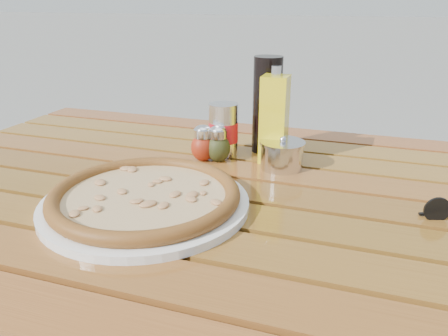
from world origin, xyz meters
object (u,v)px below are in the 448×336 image
(pizza, at_px, (145,195))
(soda_can, at_px, (223,130))
(oregano_shaker, at_px, (218,144))
(plate, at_px, (146,203))
(pepper_shaker, at_px, (203,144))
(table, at_px, (221,221))
(parmesan_tin, at_px, (282,154))
(olive_oil_cruet, at_px, (274,119))
(dark_bottle, at_px, (267,105))

(pizza, relative_size, soda_can, 2.98)
(oregano_shaker, bearing_deg, soda_can, 93.31)
(plate, relative_size, pizza, 1.01)
(pizza, xyz_separation_m, pepper_shaker, (0.01, 0.25, 0.02))
(plate, xyz_separation_m, soda_can, (0.04, 0.30, 0.05))
(table, bearing_deg, plate, -126.38)
(oregano_shaker, distance_m, parmesan_tin, 0.14)
(oregano_shaker, height_order, soda_can, soda_can)
(olive_oil_cruet, bearing_deg, oregano_shaker, -162.71)
(pepper_shaker, relative_size, soda_can, 0.68)
(pepper_shaker, bearing_deg, soda_can, 58.95)
(dark_bottle, bearing_deg, pizza, -109.30)
(oregano_shaker, relative_size, parmesan_tin, 0.68)
(pepper_shaker, relative_size, parmesan_tin, 0.68)
(pizza, xyz_separation_m, oregano_shaker, (0.04, 0.26, 0.02))
(soda_can, height_order, olive_oil_cruet, olive_oil_cruet)
(table, relative_size, pizza, 3.92)
(oregano_shaker, relative_size, dark_bottle, 0.37)
(olive_oil_cruet, bearing_deg, pepper_shaker, -164.04)
(plate, height_order, oregano_shaker, oregano_shaker)
(dark_bottle, relative_size, olive_oil_cruet, 1.05)
(pepper_shaker, distance_m, dark_bottle, 0.18)
(oregano_shaker, distance_m, soda_can, 0.05)
(oregano_shaker, bearing_deg, olive_oil_cruet, 17.29)
(plate, height_order, pepper_shaker, pepper_shaker)
(pepper_shaker, bearing_deg, plate, -92.26)
(plate, relative_size, parmesan_tin, 3.00)
(table, distance_m, dark_bottle, 0.30)
(plate, distance_m, olive_oil_cruet, 0.35)
(soda_can, bearing_deg, table, -73.02)
(soda_can, bearing_deg, pepper_shaker, -121.05)
(table, bearing_deg, parmesan_tin, 55.54)
(table, height_order, oregano_shaker, oregano_shaker)
(pizza, xyz_separation_m, soda_can, (0.04, 0.30, 0.04))
(olive_oil_cruet, distance_m, parmesan_tin, 0.08)
(soda_can, xyz_separation_m, parmesan_tin, (0.15, -0.04, -0.03))
(olive_oil_cruet, height_order, parmesan_tin, olive_oil_cruet)
(oregano_shaker, bearing_deg, parmesan_tin, 0.94)
(plate, relative_size, pepper_shaker, 4.39)
(dark_bottle, bearing_deg, pepper_shaker, -136.90)
(oregano_shaker, xyz_separation_m, soda_can, (-0.00, 0.04, 0.02))
(pizza, height_order, dark_bottle, dark_bottle)
(olive_oil_cruet, bearing_deg, soda_can, 175.95)
(oregano_shaker, height_order, dark_bottle, dark_bottle)
(table, bearing_deg, olive_oil_cruet, 68.86)
(pizza, distance_m, soda_can, 0.31)
(oregano_shaker, bearing_deg, plate, -99.47)
(plate, distance_m, pepper_shaker, 0.26)
(table, height_order, parmesan_tin, parmesan_tin)
(soda_can, bearing_deg, olive_oil_cruet, -4.05)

